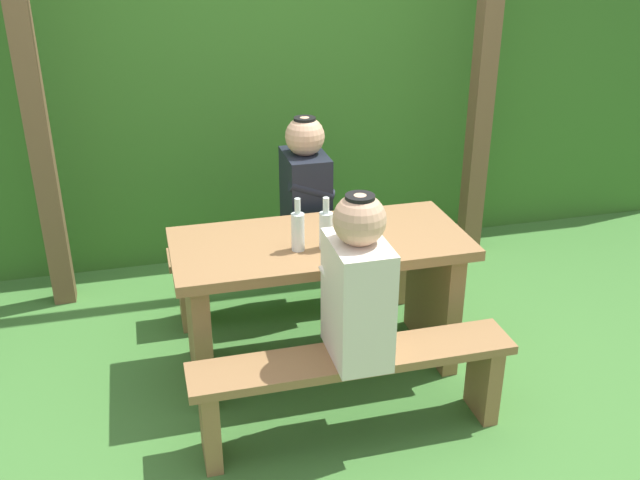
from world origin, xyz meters
TOP-DOWN VIEW (x-y plane):
  - ground_plane at (0.00, 0.00)m, footprint 12.00×12.00m
  - hedge_backdrop at (0.00, 1.76)m, footprint 6.40×0.78m
  - pergola_post_left at (-1.30, 1.03)m, footprint 0.12×0.12m
  - pergola_post_right at (1.30, 1.03)m, footprint 0.12×0.12m
  - picnic_table at (0.00, 0.00)m, footprint 1.40×0.64m
  - bench_near at (0.00, -0.57)m, footprint 1.40×0.24m
  - bench_far at (0.00, 0.57)m, footprint 1.40×0.24m
  - person_white_shirt at (0.01, -0.56)m, footprint 0.25×0.35m
  - person_black_coat at (0.07, 0.56)m, footprint 0.25×0.35m
  - drinking_glass at (0.16, 0.02)m, footprint 0.07×0.07m
  - bottle_left at (0.00, -0.11)m, footprint 0.06×0.06m
  - bottle_right at (-0.13, -0.09)m, footprint 0.06×0.06m
  - cell_phone at (0.23, 0.15)m, footprint 0.09×0.15m

SIDE VIEW (x-z plane):
  - ground_plane at x=0.00m, z-range 0.00..0.00m
  - bench_near at x=0.00m, z-range 0.09..0.52m
  - bench_far at x=0.00m, z-range 0.09..0.52m
  - picnic_table at x=0.00m, z-range 0.13..0.83m
  - cell_phone at x=0.23m, z-range 0.70..0.71m
  - drinking_glass at x=0.16m, z-range 0.70..0.80m
  - person_white_shirt at x=0.01m, z-range 0.39..1.11m
  - person_black_coat at x=0.07m, z-range 0.39..1.11m
  - bottle_right at x=-0.13m, z-range 0.68..0.93m
  - bottle_left at x=0.00m, z-range 0.68..0.93m
  - hedge_backdrop at x=0.00m, z-range 0.00..1.85m
  - pergola_post_left at x=-1.30m, z-range 0.00..2.26m
  - pergola_post_right at x=1.30m, z-range 0.00..2.26m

